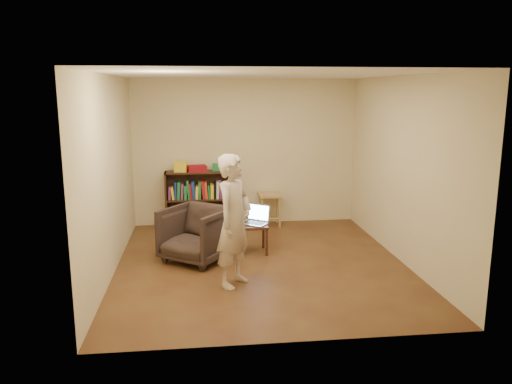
{
  "coord_description": "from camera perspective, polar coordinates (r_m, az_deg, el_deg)",
  "views": [
    {
      "loc": [
        -0.84,
        -6.63,
        2.4
      ],
      "look_at": [
        -0.03,
        0.35,
        0.96
      ],
      "focal_mm": 35.0,
      "sensor_mm": 36.0,
      "label": 1
    }
  ],
  "objects": [
    {
      "name": "laptop",
      "position": [
        7.48,
        -0.05,
        -3.14
      ],
      "size": [
        0.49,
        0.47,
        0.28
      ],
      "rotation": [
        0.0,
        0.0,
        -0.63
      ],
      "color": "#AEADB2",
      "rests_on": "side_table"
    },
    {
      "name": "ceiling",
      "position": [
        6.68,
        0.62,
        13.28
      ],
      "size": [
        4.5,
        4.5,
        0.0
      ],
      "primitive_type": "plane",
      "color": "white",
      "rests_on": "wall_back"
    },
    {
      "name": "box_yellow",
      "position": [
        8.79,
        -8.62,
        2.86
      ],
      "size": [
        0.23,
        0.18,
        0.18
      ],
      "primitive_type": "cube",
      "rotation": [
        0.0,
        0.0,
        -0.13
      ],
      "color": "yellow",
      "rests_on": "bookshelf"
    },
    {
      "name": "wall_left",
      "position": [
        6.82,
        -16.33,
        1.81
      ],
      "size": [
        0.0,
        4.5,
        4.5
      ],
      "primitive_type": "plane",
      "rotation": [
        1.57,
        0.0,
        1.57
      ],
      "color": "beige",
      "rests_on": "floor"
    },
    {
      "name": "armchair",
      "position": [
        7.16,
        -6.81,
        -4.79
      ],
      "size": [
        1.18,
        1.19,
        0.78
      ],
      "primitive_type": "imported",
      "rotation": [
        0.0,
        0.0,
        -0.64
      ],
      "color": "#312420",
      "rests_on": "floor"
    },
    {
      "name": "floor",
      "position": [
        7.1,
        0.58,
        -8.18
      ],
      "size": [
        4.5,
        4.5,
        0.0
      ],
      "primitive_type": "plane",
      "color": "#4A2517",
      "rests_on": "ground"
    },
    {
      "name": "box_white",
      "position": [
        8.84,
        -3.61,
        2.67
      ],
      "size": [
        0.11,
        0.11,
        0.07
      ],
      "primitive_type": "cube",
      "rotation": [
        0.0,
        0.0,
        -0.21
      ],
      "color": "beige",
      "rests_on": "bookshelf"
    },
    {
      "name": "wall_right",
      "position": [
        7.3,
        16.39,
        2.43
      ],
      "size": [
        0.0,
        4.5,
        4.5
      ],
      "primitive_type": "plane",
      "rotation": [
        1.57,
        0.0,
        -1.57
      ],
      "color": "beige",
      "rests_on": "floor"
    },
    {
      "name": "box_green",
      "position": [
        8.84,
        -4.58,
        2.84
      ],
      "size": [
        0.13,
        0.13,
        0.13
      ],
      "primitive_type": "cube",
      "rotation": [
        0.0,
        0.0,
        -0.01
      ],
      "color": "#1F773A",
      "rests_on": "bookshelf"
    },
    {
      "name": "wall_back",
      "position": [
        8.99,
        -1.21,
        4.54
      ],
      "size": [
        4.0,
        0.0,
        4.0
      ],
      "primitive_type": "plane",
      "rotation": [
        1.57,
        0.0,
        0.0
      ],
      "color": "beige",
      "rests_on": "floor"
    },
    {
      "name": "red_cloth",
      "position": [
        8.8,
        -6.76,
        2.69
      ],
      "size": [
        0.35,
        0.28,
        0.11
      ],
      "primitive_type": "cube",
      "rotation": [
        0.0,
        0.0,
        0.16
      ],
      "color": "maroon",
      "rests_on": "bookshelf"
    },
    {
      "name": "bookshelf",
      "position": [
        8.94,
        -6.45,
        -1.16
      ],
      "size": [
        1.2,
        0.3,
        1.0
      ],
      "color": "black",
      "rests_on": "floor"
    },
    {
      "name": "person",
      "position": [
        6.13,
        -2.53,
        -3.32
      ],
      "size": [
        0.67,
        0.72,
        1.65
      ],
      "primitive_type": "imported",
      "rotation": [
        0.0,
        0.0,
        0.97
      ],
      "color": "beige",
      "rests_on": "floor"
    },
    {
      "name": "stool",
      "position": [
        8.93,
        1.58,
        -0.9
      ],
      "size": [
        0.4,
        0.4,
        0.58
      ],
      "color": "tan",
      "rests_on": "floor"
    },
    {
      "name": "side_table",
      "position": [
        7.48,
        -0.37,
        -4.24
      ],
      "size": [
        0.43,
        0.43,
        0.44
      ],
      "color": "black",
      "rests_on": "floor"
    }
  ]
}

